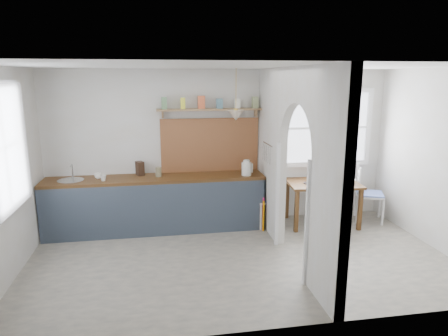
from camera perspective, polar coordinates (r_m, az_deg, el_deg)
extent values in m
cube|color=gray|center=(5.68, 2.37, -12.86)|extent=(5.80, 3.20, 0.01)
cube|color=beige|center=(5.12, 2.64, 14.37)|extent=(5.80, 3.20, 0.01)
cube|color=beige|center=(6.79, -0.31, 2.98)|extent=(5.80, 0.01, 2.60)
cube|color=beige|center=(3.76, 7.61, -5.28)|extent=(5.80, 0.01, 2.60)
cube|color=beige|center=(5.45, -28.85, -1.08)|extent=(0.01, 3.20, 2.60)
cube|color=beige|center=(6.50, 28.38, 0.97)|extent=(0.01, 3.20, 2.60)
cube|color=beige|center=(4.36, 14.90, -3.06)|extent=(0.12, 0.80, 2.60)
cube|color=beige|center=(6.37, 6.79, 2.23)|extent=(0.12, 1.20, 2.60)
cube|color=beige|center=(5.14, 10.79, 8.29)|extent=(0.12, 1.20, 1.05)
cube|color=#4A3214|center=(6.50, -9.76, -1.49)|extent=(3.50, 0.60, 0.05)
cube|color=#3A4756|center=(6.36, -9.60, -6.05)|extent=(3.50, 0.03, 0.85)
cube|color=#362619|center=(6.68, -9.61, -5.13)|extent=(3.46, 0.45, 0.85)
cylinder|color=#B8B8B8|center=(6.64, -21.05, -1.74)|extent=(0.40, 0.40, 0.02)
cube|color=#9D5633|center=(6.73, -2.01, 3.31)|extent=(1.65, 0.03, 0.90)
cube|color=#9A6C47|center=(6.58, -1.95, 8.35)|extent=(1.75, 0.20, 0.03)
cube|color=#477245|center=(6.51, -8.55, 9.10)|extent=(0.09, 0.09, 0.18)
cube|color=yellow|center=(6.52, -5.90, 9.18)|extent=(0.09, 0.09, 0.18)
cube|color=#C64D23|center=(6.55, -3.26, 9.24)|extent=(0.09, 0.09, 0.18)
cube|color=#3E6574|center=(6.59, -0.65, 9.28)|extent=(0.09, 0.09, 0.18)
cube|color=silver|center=(6.64, 1.92, 9.30)|extent=(0.09, 0.09, 0.18)
cube|color=#798757|center=(6.71, 4.45, 9.31)|extent=(0.09, 0.09, 0.18)
cone|color=beige|center=(6.31, 1.70, 7.52)|extent=(0.26, 0.26, 0.16)
cylinder|color=#B8B8B8|center=(6.23, 6.29, 3.40)|extent=(0.02, 0.50, 0.02)
imported|color=silver|center=(6.42, -16.87, -1.40)|extent=(0.11, 0.11, 0.09)
imported|color=white|center=(6.60, -17.53, -1.07)|extent=(0.14, 0.14, 0.09)
cube|color=#362619|center=(6.64, -11.91, -0.05)|extent=(0.15, 0.17, 0.23)
cylinder|color=#6F684B|center=(6.50, -9.35, -0.56)|extent=(0.12, 0.12, 0.15)
cube|color=#CE1B68|center=(6.58, 5.61, -6.65)|extent=(0.02, 0.03, 0.57)
cube|color=orange|center=(6.57, 5.64, -6.90)|extent=(0.02, 0.03, 0.53)
imported|color=white|center=(7.00, 17.05, -1.72)|extent=(0.37, 0.37, 0.07)
imported|color=gray|center=(6.73, 12.96, -2.01)|extent=(0.09, 0.09, 0.08)
cylinder|color=black|center=(6.80, 11.97, -2.11)|extent=(0.17, 0.17, 0.01)
imported|color=#613A72|center=(7.14, 13.64, -0.75)|extent=(0.20, 0.20, 0.19)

